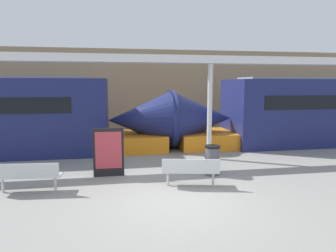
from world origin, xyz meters
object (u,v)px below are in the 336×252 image
Objects in this scene: train_left at (324,112)px; bench_far at (27,174)px; poster_board at (109,152)px; bench_near at (191,169)px; trash_bin at (212,160)px; support_column_near at (210,112)px.

train_left is 8.86× the size of bench_far.
train_left is 11.10m from poster_board.
bench_near is 1.76× the size of trash_bin.
support_column_near reaches higher than bench_near.
train_left reaches higher than bench_far.
poster_board is (-3.24, 0.40, 0.30)m from trash_bin.
train_left reaches higher than bench_near.
support_column_near is (1.50, 3.06, 1.32)m from bench_near.
train_left is 10.03× the size of poster_board.
bench_near is (-8.07, -5.29, -1.00)m from train_left.
poster_board reaches higher than trash_bin.
train_left is 9.23× the size of bench_near.
trash_bin reaches higher than bench_near.
poster_board is (2.09, 1.11, 0.27)m from bench_far.
trash_bin is (-7.12, -4.30, -1.02)m from train_left.
bench_near is at bearing -133.82° from trash_bin.
trash_bin reaches higher than bench_far.
support_column_near reaches higher than bench_far.
train_left is 8.38m from trash_bin.
bench_far is at bearing -158.07° from train_left.
support_column_near is at bearing 23.76° from poster_board.
bench_far is 5.38m from trash_bin.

